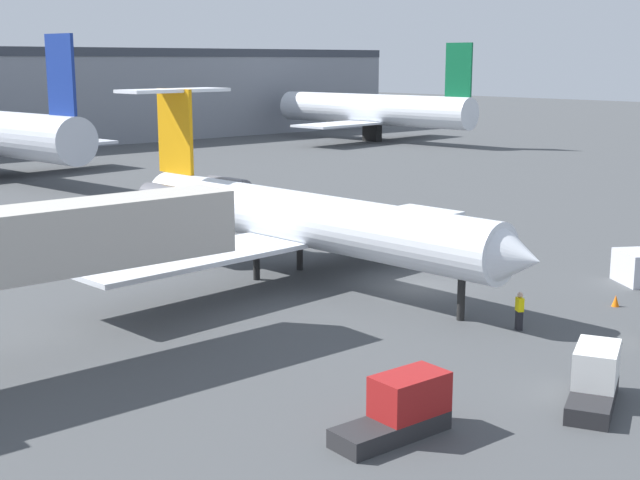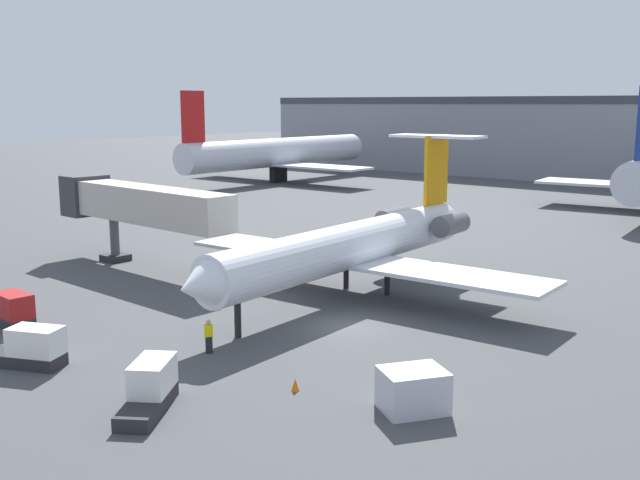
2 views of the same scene
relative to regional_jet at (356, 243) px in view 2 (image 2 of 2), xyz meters
The scene contains 10 objects.
ground_plane 7.64m from the regional_jet, 58.01° to the right, with size 400.00×400.00×0.10m, color #424447.
regional_jet is the anchor object (origin of this frame).
jet_bridge 18.38m from the regional_jet, 168.07° to the right, with size 18.13×3.49×6.43m.
ground_crew_marshaller 13.88m from the regional_jet, 84.63° to the right, with size 0.43×0.48×1.69m.
baggage_tug_lead 20.62m from the regional_jet, 120.98° to the right, with size 4.08×1.65×1.90m.
baggage_tug_trailing 20.69m from the regional_jet, 100.39° to the right, with size 4.22×2.96×1.90m.
baggage_tug_spare 20.29m from the regional_jet, 76.89° to the right, with size 3.41×4.09×1.90m.
cargo_container_uld 18.40m from the regional_jet, 45.55° to the right, with size 3.04×3.20×1.70m.
traffic_cone_near 16.74m from the regional_jet, 61.74° to the right, with size 0.36×0.36×0.55m.
parked_airliner_west_end 69.96m from the regional_jet, 137.36° to the left, with size 32.34×38.45×13.78m.
Camera 2 is at (24.28, -30.99, 12.10)m, focal length 41.66 mm.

